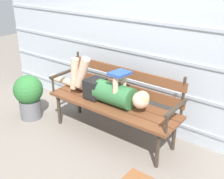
{
  "coord_description": "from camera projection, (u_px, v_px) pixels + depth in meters",
  "views": [
    {
      "loc": [
        1.8,
        -2.22,
        1.95
      ],
      "look_at": [
        0.0,
        0.14,
        0.63
      ],
      "focal_mm": 44.36,
      "sensor_mm": 36.0,
      "label": 1
    }
  ],
  "objects": [
    {
      "name": "house_siding",
      "position": [
        136.0,
        36.0,
        3.38
      ],
      "size": [
        4.86,
        0.08,
        2.36
      ],
      "color": "#B2BCC6",
      "rests_on": "ground"
    },
    {
      "name": "potted_plant",
      "position": [
        29.0,
        95.0,
        3.78
      ],
      "size": [
        0.4,
        0.4,
        0.63
      ],
      "color": "slate",
      "rests_on": "ground"
    },
    {
      "name": "ground_plane",
      "position": [
        105.0,
        140.0,
        3.4
      ],
      "size": [
        12.0,
        12.0,
        0.0
      ],
      "primitive_type": "plane",
      "color": "gray"
    },
    {
      "name": "reclining_person",
      "position": [
        106.0,
        89.0,
        3.31
      ],
      "size": [
        1.61,
        0.26,
        0.52
      ],
      "color": "#33703D"
    },
    {
      "name": "park_bench",
      "position": [
        116.0,
        98.0,
        3.36
      ],
      "size": [
        1.69,
        0.52,
        0.9
      ],
      "color": "brown",
      "rests_on": "ground"
    }
  ]
}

